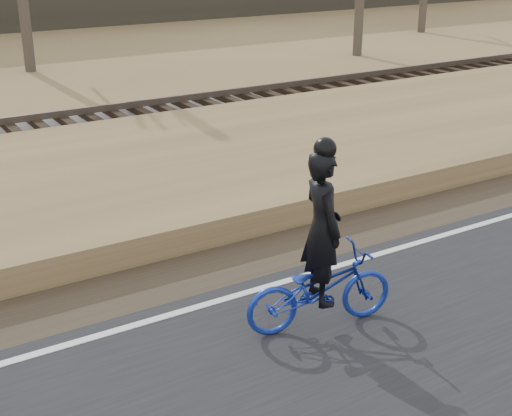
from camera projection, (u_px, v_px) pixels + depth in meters
ground at (146, 336)px, 8.53m from camera, size 120.00×120.00×0.00m
edge_line at (139, 324)px, 8.67m from camera, size 120.00×0.12×0.01m
shoulder at (109, 294)px, 9.48m from camera, size 120.00×1.60×0.04m
embankment at (43, 210)px, 11.78m from camera, size 120.00×5.00×0.44m
cyclist at (321, 269)px, 8.39m from camera, size 1.95×1.01×2.36m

